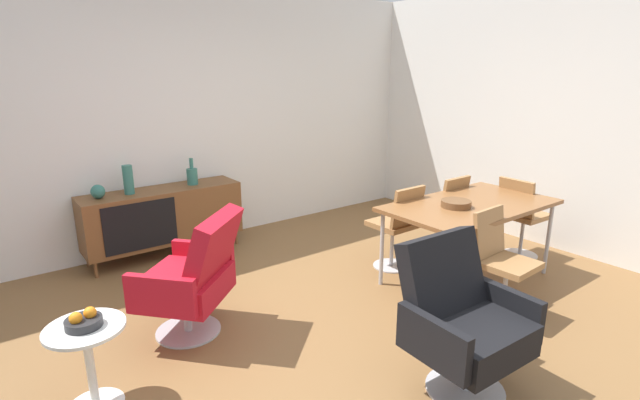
{
  "coord_description": "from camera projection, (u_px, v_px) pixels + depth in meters",
  "views": [
    {
      "loc": [
        -1.89,
        -2.45,
        1.93
      ],
      "look_at": [
        0.45,
        0.65,
        0.84
      ],
      "focal_mm": 26.55,
      "sensor_mm": 36.0,
      "label": 1
    }
  ],
  "objects": [
    {
      "name": "armchair_black_shell",
      "position": [
        462.0,
        318.0,
        2.86
      ],
      "size": [
        0.74,
        0.68,
        0.95
      ],
      "color": "black",
      "rests_on": "ground_plane"
    },
    {
      "name": "wall_back",
      "position": [
        178.0,
        118.0,
        5.12
      ],
      "size": [
        6.8,
        0.12,
        2.8
      ],
      "primitive_type": "cube",
      "color": "white",
      "rests_on": "ground_plane"
    },
    {
      "name": "ground_plane",
      "position": [
        324.0,
        337.0,
        3.5
      ],
      "size": [
        8.32,
        8.32,
        0.0
      ],
      "primitive_type": "plane",
      "color": "brown"
    },
    {
      "name": "wooden_bowl_on_table",
      "position": [
        456.0,
        204.0,
        4.16
      ],
      "size": [
        0.26,
        0.26,
        0.06
      ],
      "primitive_type": "cylinder",
      "color": "brown",
      "rests_on": "dining_table"
    },
    {
      "name": "sideboard",
      "position": [
        163.0,
        215.0,
        4.94
      ],
      "size": [
        1.6,
        0.45,
        0.72
      ],
      "color": "brown",
      "rests_on": "ground_plane"
    },
    {
      "name": "side_table_round",
      "position": [
        89.0,
        357.0,
        2.71
      ],
      "size": [
        0.44,
        0.44,
        0.52
      ],
      "color": "white",
      "rests_on": "ground_plane"
    },
    {
      "name": "dining_chair_front_left",
      "position": [
        501.0,
        259.0,
        3.72
      ],
      "size": [
        0.42,
        0.44,
        0.86
      ],
      "color": "#9E7042",
      "rests_on": "ground_plane"
    },
    {
      "name": "vase_sculptural_dark",
      "position": [
        128.0,
        180.0,
        4.65
      ],
      "size": [
        0.1,
        0.1,
        0.29
      ],
      "color": "#337266",
      "rests_on": "sideboard"
    },
    {
      "name": "dining_chair_back_left",
      "position": [
        398.0,
        223.0,
        4.58
      ],
      "size": [
        0.4,
        0.43,
        0.86
      ],
      "color": "#9E7042",
      "rests_on": "ground_plane"
    },
    {
      "name": "fruit_bowl",
      "position": [
        84.0,
        321.0,
        2.65
      ],
      "size": [
        0.2,
        0.2,
        0.11
      ],
      "color": "#262628",
      "rests_on": "side_table_round"
    },
    {
      "name": "vase_ceramic_small",
      "position": [
        98.0,
        192.0,
        4.5
      ],
      "size": [
        0.13,
        0.13,
        0.14
      ],
      "color": "#337266",
      "rests_on": "sideboard"
    },
    {
      "name": "lounge_chair_red",
      "position": [
        193.0,
        276.0,
        3.44
      ],
      "size": [
        0.91,
        0.91,
        0.95
      ],
      "color": "red",
      "rests_on": "ground_plane"
    },
    {
      "name": "dining_table",
      "position": [
        470.0,
        208.0,
        4.3
      ],
      "size": [
        1.6,
        0.9,
        0.74
      ],
      "color": "brown",
      "rests_on": "ground_plane"
    },
    {
      "name": "dining_chair_back_right",
      "position": [
        444.0,
        211.0,
        4.99
      ],
      "size": [
        0.4,
        0.43,
        0.86
      ],
      "color": "#9E7042",
      "rests_on": "ground_plane"
    },
    {
      "name": "wall_right",
      "position": [
        565.0,
        119.0,
        4.98
      ],
      "size": [
        0.12,
        5.6,
        2.8
      ],
      "primitive_type": "cube",
      "color": "white",
      "rests_on": "ground_plane"
    },
    {
      "name": "vase_cobalt",
      "position": [
        192.0,
        176.0,
        5.04
      ],
      "size": [
        0.11,
        0.11,
        0.28
      ],
      "color": "#337266",
      "rests_on": "sideboard"
    },
    {
      "name": "dining_chair_far_end",
      "position": [
        521.0,
        214.0,
        4.87
      ],
      "size": [
        0.44,
        0.42,
        0.86
      ],
      "color": "#9E7042",
      "rests_on": "ground_plane"
    }
  ]
}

